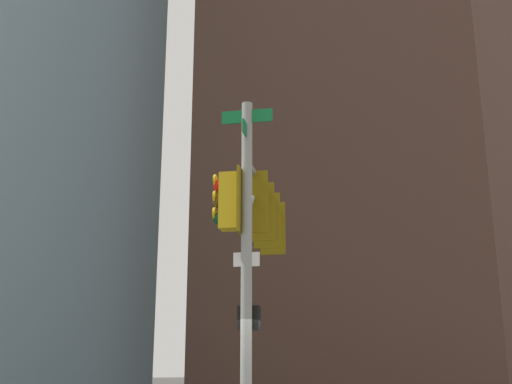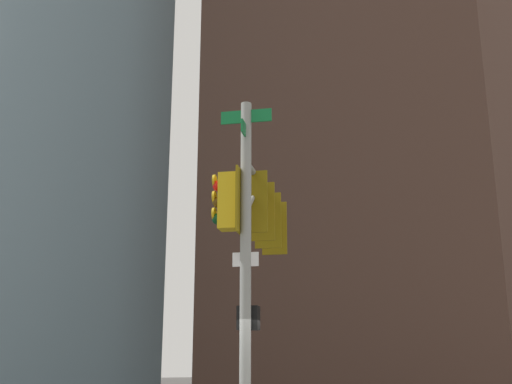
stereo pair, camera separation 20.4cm
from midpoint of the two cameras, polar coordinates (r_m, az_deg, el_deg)
The scene contains 1 object.
signal_pole_assembly at distance 12.25m, azimuth 0.57°, elevation -3.10°, with size 3.41×2.54×6.34m.
Camera 2 is at (7.40, 7.88, 1.72)m, focal length 45.04 mm.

